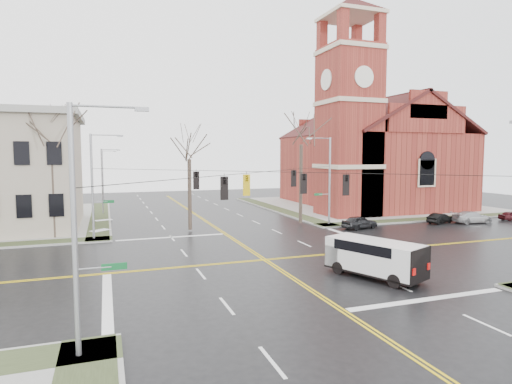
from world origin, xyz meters
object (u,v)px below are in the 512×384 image
object	(u,v)px
tree_nw_far	(51,137)
church	(366,147)
signal_pole_ne	(328,178)
parked_car_d	(512,216)
streetlight_north_b	(104,172)
tree_nw_near	(189,154)
parked_car_b	(440,218)
parked_car_a	(360,222)
tree_ne	(301,139)
streetlight_north_a	(103,178)
signal_pole_nw	(94,183)
parked_car_c	(472,217)
cargo_van	(371,255)
signal_pole_sw	(79,223)

from	to	relation	value
tree_nw_far	church	bearing A→B (deg)	16.40
church	tree_nw_far	world-z (taller)	church
signal_pole_ne	tree_nw_far	distance (m)	26.39
church	parked_car_d	xyz separation A→B (m)	(7.98, -17.05, -7.91)
streetlight_north_b	tree_nw_near	world-z (taller)	tree_nw_near
parked_car_b	tree_nw_near	world-z (taller)	tree_nw_near
parked_car_a	tree_ne	distance (m)	10.44
church	streetlight_north_a	bearing A→B (deg)	174.81
signal_pole_nw	parked_car_d	bearing A→B (deg)	-4.89
streetlight_north_b	parked_car_c	distance (m)	55.16
cargo_van	tree_ne	bearing A→B (deg)	53.87
parked_car_c	tree_nw_near	xyz separation A→B (m)	(-29.70, 5.26, 6.76)
streetlight_north_a	parked_car_a	bearing A→B (deg)	-38.61
signal_pole_nw	signal_pole_sw	distance (m)	23.00
tree_nw_near	tree_ne	world-z (taller)	tree_ne
streetlight_north_a	parked_car_b	distance (m)	39.39
signal_pole_nw	parked_car_d	size ratio (longest dim) A/B	2.92
signal_pole_nw	tree_nw_far	bearing A→B (deg)	153.96
signal_pole_ne	signal_pole_nw	distance (m)	22.64
signal_pole_nw	signal_pole_sw	world-z (taller)	same
parked_car_c	parked_car_d	bearing A→B (deg)	-84.02
signal_pole_sw	streetlight_north_a	bearing A→B (deg)	89.03
signal_pole_sw	parked_car_b	distance (m)	40.50
streetlight_north_a	parked_car_d	size ratio (longest dim) A/B	2.59
streetlight_north_a	parked_car_d	xyz separation A→B (m)	(43.40, -20.27, -3.94)
tree_nw_far	tree_nw_near	xyz separation A→B (m)	(11.90, -0.13, -1.50)
signal_pole_ne	streetlight_north_b	size ratio (longest dim) A/B	1.12
cargo_van	tree_nw_near	bearing A→B (deg)	88.20
signal_pole_ne	signal_pole_sw	world-z (taller)	same
signal_pole_sw	streetlight_north_a	xyz separation A→B (m)	(0.67, 39.50, -0.48)
signal_pole_ne	parked_car_c	distance (m)	16.58
tree_nw_near	tree_ne	size ratio (longest dim) A/B	0.82
church	cargo_van	world-z (taller)	church
signal_pole_ne	tree_nw_far	xyz separation A→B (m)	(-26.04, 1.66, 3.95)
parked_car_b	signal_pole_sw	bearing A→B (deg)	105.20
streetlight_north_b	cargo_van	bearing A→B (deg)	-74.21
parked_car_c	parked_car_d	world-z (taller)	parked_car_c
signal_pole_sw	parked_car_d	world-z (taller)	signal_pole_sw
signal_pole_sw	parked_car_d	distance (m)	48.29
tree_nw_far	signal_pole_ne	bearing A→B (deg)	-3.65
signal_pole_ne	tree_ne	size ratio (longest dim) A/B	0.72
signal_pole_ne	tree_ne	xyz separation A→B (m)	(-2.26, 1.79, 4.04)
signal_pole_sw	parked_car_c	size ratio (longest dim) A/B	2.04
signal_pole_sw	streetlight_north_b	bearing A→B (deg)	89.36
parked_car_a	tree_nw_far	bearing A→B (deg)	71.72
church	parked_car_d	size ratio (longest dim) A/B	8.92
parked_car_a	parked_car_b	world-z (taller)	parked_car_a
parked_car_d	tree_nw_far	xyz separation A→B (m)	(-47.46, 5.43, 8.37)
cargo_van	tree_nw_near	world-z (taller)	tree_nw_near
church	cargo_van	bearing A→B (deg)	-123.22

